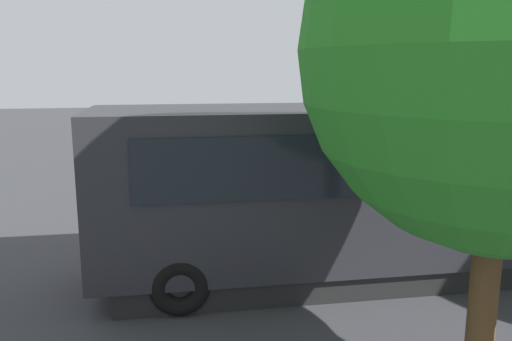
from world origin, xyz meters
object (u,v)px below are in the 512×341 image
object	(u,v)px
spectator_right	(260,193)
tree_centre	(509,18)
spectator_centre	(302,191)
spectator_far_left	(394,190)
spectator_left	(345,187)
parked_motorcycle_silver	(221,228)
parked_motorcycle_dark	(365,220)
traffic_cone	(201,175)
stunt_motorcycle	(165,156)
tour_bus	(361,192)

from	to	relation	value
spectator_right	tree_centre	xyz separation A→B (m)	(-1.28, 6.95, 3.45)
spectator_centre	tree_centre	distance (m)	7.70
spectator_far_left	tree_centre	distance (m)	7.57
spectator_left	spectator_centre	bearing A→B (deg)	-1.53
spectator_right	parked_motorcycle_silver	size ratio (longest dim) A/B	0.83
parked_motorcycle_dark	traffic_cone	size ratio (longest dim) A/B	3.24
spectator_centre	stunt_motorcycle	bearing A→B (deg)	-59.28
stunt_motorcycle	spectator_centre	bearing A→B (deg)	120.72
stunt_motorcycle	spectator_far_left	bearing A→B (deg)	132.82
spectator_left	traffic_cone	world-z (taller)	spectator_left
parked_motorcycle_silver	parked_motorcycle_dark	size ratio (longest dim) A/B	1.01
spectator_far_left	spectator_centre	bearing A→B (deg)	-10.57
spectator_right	parked_motorcycle_silver	xyz separation A→B (m)	(1.07, 0.98, -0.52)
spectator_right	parked_motorcycle_silver	world-z (taller)	spectator_right
spectator_centre	spectator_far_left	bearing A→B (deg)	169.43
spectator_right	parked_motorcycle_dark	size ratio (longest dim) A/B	0.83
spectator_far_left	spectator_right	distance (m)	3.24
spectator_left	tour_bus	bearing A→B (deg)	76.19
parked_motorcycle_silver	stunt_motorcycle	distance (m)	6.49
traffic_cone	tree_centre	distance (m)	13.56
traffic_cone	stunt_motorcycle	bearing A→B (deg)	17.15
tour_bus	spectator_centre	world-z (taller)	tour_bus
spectator_far_left	parked_motorcycle_silver	bearing A→B (deg)	6.78
parked_motorcycle_silver	traffic_cone	size ratio (longest dim) A/B	3.26
spectator_right	traffic_cone	size ratio (longest dim) A/B	2.70
tree_centre	parked_motorcycle_silver	bearing A→B (deg)	-68.55
traffic_cone	tree_centre	world-z (taller)	tree_centre
spectator_far_left	parked_motorcycle_dark	size ratio (longest dim) A/B	0.85
tree_centre	parked_motorcycle_dark	bearing A→B (deg)	-99.67
tour_bus	spectator_centre	xyz separation A→B (m)	(0.38, -2.81, -0.62)
parked_motorcycle_dark	spectator_left	bearing A→B (deg)	-75.68
spectator_far_left	spectator_right	size ratio (longest dim) A/B	1.03
spectator_far_left	stunt_motorcycle	xyz separation A→B (m)	(5.42, -5.85, 0.02)
spectator_centre	parked_motorcycle_silver	world-z (taller)	spectator_centre
tour_bus	spectator_far_left	size ratio (longest dim) A/B	5.67
spectator_centre	tree_centre	size ratio (longest dim) A/B	0.25
spectator_far_left	spectator_centre	xyz separation A→B (m)	(2.19, -0.41, -0.01)
spectator_centre	tree_centre	bearing A→B (deg)	92.17
tour_bus	spectator_centre	distance (m)	2.90
spectator_centre	parked_motorcycle_dark	bearing A→B (deg)	145.26
parked_motorcycle_silver	spectator_centre	bearing A→B (deg)	-156.27
parked_motorcycle_silver	stunt_motorcycle	size ratio (longest dim) A/B	1.07
parked_motorcycle_silver	tree_centre	distance (m)	7.54
spectator_centre	stunt_motorcycle	distance (m)	6.33
tour_bus	spectator_left	world-z (taller)	tour_bus
spectator_left	tree_centre	distance (m)	7.69
stunt_motorcycle	tour_bus	bearing A→B (deg)	113.65
spectator_right	stunt_motorcycle	xyz separation A→B (m)	(2.22, -5.38, 0.05)
spectator_right	parked_motorcycle_silver	bearing A→B (deg)	42.54
spectator_centre	spectator_left	bearing A→B (deg)	178.47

